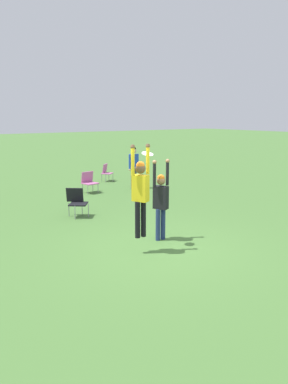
# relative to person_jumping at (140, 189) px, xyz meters

# --- Properties ---
(ground_plane) EXTENTS (120.00, 120.00, 0.00)m
(ground_plane) POSITION_rel_person_jumping_xyz_m (0.52, -0.04, -1.52)
(ground_plane) COLOR #4C7A38
(person_jumping) EXTENTS (0.51, 0.41, 2.15)m
(person_jumping) POSITION_rel_person_jumping_xyz_m (0.00, 0.00, 0.00)
(person_jumping) COLOR black
(person_jumping) RESTS_ON ground_plane
(person_defending) EXTENTS (0.51, 0.41, 2.08)m
(person_defending) POSITION_rel_person_jumping_xyz_m (0.94, 0.46, -0.42)
(person_defending) COLOR navy
(person_defending) RESTS_ON ground_plane
(frisbee) EXTENTS (0.28, 0.27, 0.09)m
(frisbee) POSITION_rel_person_jumping_xyz_m (0.40, 0.29, 0.74)
(frisbee) COLOR white
(camping_chair_1) EXTENTS (0.67, 0.74, 0.83)m
(camping_chair_1) POSITION_rel_person_jumping_xyz_m (4.11, 8.94, -1.04)
(camping_chair_1) COLOR gray
(camping_chair_1) RESTS_ON ground_plane
(camping_chair_2) EXTENTS (0.62, 0.66, 0.86)m
(camping_chair_2) POSITION_rel_person_jumping_xyz_m (2.17, 6.94, -1.02)
(camping_chair_2) COLOR gray
(camping_chair_2) RESTS_ON ground_plane
(camping_chair_4) EXTENTS (0.75, 0.84, 0.89)m
(camping_chair_4) POSITION_rel_person_jumping_xyz_m (0.17, 3.82, -1.01)
(camping_chair_4) COLOR gray
(camping_chair_4) RESTS_ON ground_plane
(person_spectator_near) EXTENTS (0.52, 0.36, 1.82)m
(person_spectator_near) POSITION_rel_person_jumping_xyz_m (4.19, 6.63, -0.41)
(person_spectator_near) COLOR #4C4C51
(person_spectator_near) RESTS_ON ground_plane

